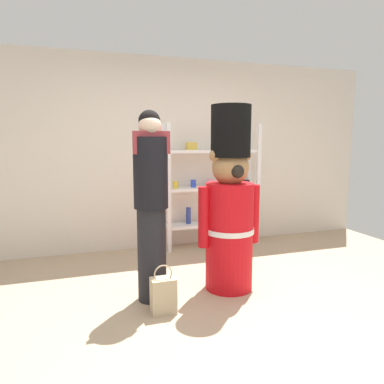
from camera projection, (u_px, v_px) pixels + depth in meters
ground_plane at (223, 313)px, 3.07m from camera, size 6.40×6.40×0.00m
back_wall at (162, 154)px, 4.95m from camera, size 6.40×0.12×2.60m
merchandise_shelf at (212, 185)px, 5.01m from camera, size 1.37×0.35×1.72m
teddy_bear_guard at (230, 207)px, 3.50m from camera, size 0.64×0.49×1.82m
person_shopper at (151, 203)px, 3.22m from camera, size 0.33×0.31×1.75m
shopping_bag at (163, 295)px, 3.06m from camera, size 0.21×0.15×0.43m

